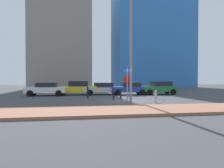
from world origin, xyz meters
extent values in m
plane|color=#424244|center=(0.00, 0.00, 0.00)|extent=(120.00, 120.00, 0.00)
cube|color=#9E664C|center=(0.00, -5.31, 0.07)|extent=(40.00, 3.26, 0.14)
cube|color=white|center=(-7.47, 6.38, 0.63)|extent=(4.18, 1.77, 0.62)
cube|color=black|center=(-7.38, 6.38, 1.16)|extent=(2.07, 1.60, 0.46)
cylinder|color=black|center=(-8.89, 5.55, 0.32)|extent=(0.64, 0.23, 0.64)
cylinder|color=black|center=(-8.86, 7.25, 0.32)|extent=(0.64, 0.23, 0.64)
cylinder|color=black|center=(-6.07, 5.50, 0.32)|extent=(0.64, 0.23, 0.64)
cylinder|color=black|center=(-6.04, 7.20, 0.32)|extent=(0.64, 0.23, 0.64)
cube|color=gold|center=(-4.28, 7.04, 0.65)|extent=(4.63, 1.94, 0.66)
cube|color=black|center=(-4.04, 7.02, 1.28)|extent=(2.18, 1.66, 0.59)
cylinder|color=black|center=(-5.88, 6.30, 0.32)|extent=(0.65, 0.26, 0.64)
cylinder|color=black|center=(-5.77, 7.96, 0.32)|extent=(0.65, 0.26, 0.64)
cylinder|color=black|center=(-2.80, 6.11, 0.32)|extent=(0.65, 0.26, 0.64)
cylinder|color=black|center=(-2.69, 7.77, 0.32)|extent=(0.65, 0.26, 0.64)
cube|color=#B7BABF|center=(-1.38, 6.98, 0.60)|extent=(4.50, 1.91, 0.55)
cube|color=black|center=(-1.23, 6.98, 1.13)|extent=(2.06, 1.68, 0.51)
cylinder|color=black|center=(-2.85, 6.05, 0.32)|extent=(0.65, 0.24, 0.64)
cylinder|color=black|center=(-2.91, 7.79, 0.32)|extent=(0.65, 0.24, 0.64)
cylinder|color=black|center=(0.16, 6.17, 0.32)|extent=(0.65, 0.24, 0.64)
cylinder|color=black|center=(0.10, 7.90, 0.32)|extent=(0.65, 0.24, 0.64)
cube|color=#1E389E|center=(1.64, 6.54, 0.62)|extent=(4.06, 1.85, 0.60)
cube|color=black|center=(1.91, 6.53, 1.16)|extent=(2.03, 1.66, 0.48)
cylinder|color=black|center=(0.25, 5.70, 0.32)|extent=(0.65, 0.24, 0.64)
cylinder|color=black|center=(0.30, 7.45, 0.32)|extent=(0.65, 0.24, 0.64)
cylinder|color=black|center=(2.98, 5.63, 0.32)|extent=(0.65, 0.24, 0.64)
cylinder|color=black|center=(3.03, 7.38, 0.32)|extent=(0.65, 0.24, 0.64)
cube|color=#237238|center=(5.24, 6.41, 0.66)|extent=(4.08, 1.79, 0.67)
cube|color=black|center=(5.49, 6.40, 1.25)|extent=(2.20, 1.61, 0.53)
cylinder|color=black|center=(3.85, 5.60, 0.32)|extent=(0.65, 0.24, 0.64)
cylinder|color=black|center=(3.89, 7.28, 0.32)|extent=(0.65, 0.24, 0.64)
cylinder|color=black|center=(6.59, 5.53, 0.32)|extent=(0.65, 0.24, 0.64)
cylinder|color=black|center=(6.64, 7.22, 0.32)|extent=(0.65, 0.24, 0.64)
cylinder|color=gray|center=(-0.35, -0.98, 1.33)|extent=(0.10, 0.10, 2.65)
cube|color=#1447B7|center=(-0.35, -0.98, 2.35)|extent=(0.55, 0.08, 0.55)
cylinder|color=red|center=(-0.35, -0.98, 1.72)|extent=(0.60, 0.07, 0.60)
cylinder|color=#4C4C51|center=(2.84, 1.19, 0.52)|extent=(0.08, 0.08, 1.05)
cube|color=black|center=(2.84, 1.19, 1.19)|extent=(0.18, 0.14, 0.28)
cylinder|color=gray|center=(-0.11, -1.09, 3.85)|extent=(0.20, 0.20, 7.71)
cylinder|color=#B7B7BC|center=(1.61, -1.66, 0.45)|extent=(0.16, 0.16, 0.90)
cylinder|color=black|center=(-3.17, 2.90, 0.52)|extent=(0.16, 0.16, 1.05)
cylinder|color=black|center=(-1.10, 0.91, 0.50)|extent=(0.14, 0.14, 1.00)
cylinder|color=black|center=(-0.32, 1.64, 0.44)|extent=(0.14, 0.14, 0.88)
cube|color=#3372BF|center=(13.59, 31.77, 12.10)|extent=(18.24, 12.07, 24.20)
cube|color=gray|center=(-7.75, 30.08, 10.80)|extent=(12.41, 13.18, 21.60)
camera|label=1|loc=(-3.84, -15.33, 1.64)|focal=31.44mm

